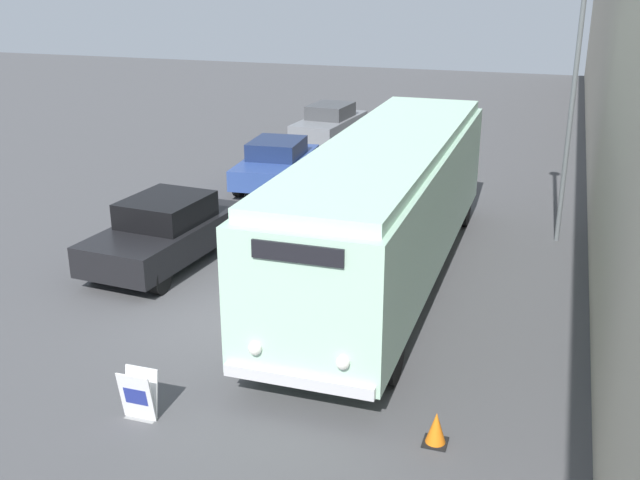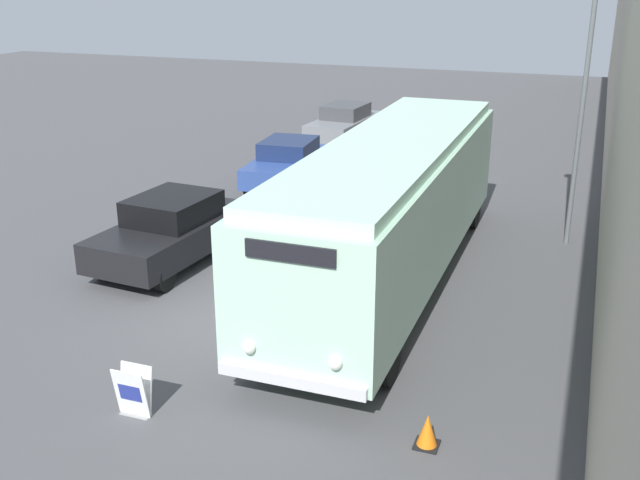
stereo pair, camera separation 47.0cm
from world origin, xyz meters
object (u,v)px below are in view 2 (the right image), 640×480
at_px(parked_car_near, 172,230).
at_px(sign_board, 133,392).
at_px(streetlamp, 586,72).
at_px(parked_car_mid, 288,163).
at_px(parked_car_far, 345,123).
at_px(traffic_cone, 427,431).
at_px(vintage_bus, 392,203).

bearing_deg(parked_car_near, sign_board, -59.84).
height_order(streetlamp, parked_car_mid, streetlamp).
relative_size(sign_board, streetlamp, 0.12).
bearing_deg(sign_board, parked_car_mid, 102.19).
height_order(parked_car_near, parked_car_far, parked_car_near).
bearing_deg(traffic_cone, streetlamp, 81.59).
relative_size(sign_board, parked_car_mid, 0.19).
relative_size(streetlamp, traffic_cone, 12.80).
bearing_deg(vintage_bus, sign_board, -109.18).
bearing_deg(parked_car_far, vintage_bus, -63.02).
distance_m(vintage_bus, parked_car_far, 14.15).
bearing_deg(streetlamp, parked_car_mid, 163.83).
height_order(parked_car_near, parked_car_mid, parked_car_near).
relative_size(streetlamp, parked_car_near, 1.47).
bearing_deg(traffic_cone, sign_board, -170.06).
height_order(parked_car_mid, traffic_cone, parked_car_mid).
bearing_deg(streetlamp, sign_board, -119.41).
bearing_deg(traffic_cone, parked_car_mid, 120.79).
xyz_separation_m(parked_car_near, traffic_cone, (7.27, -5.12, -0.55)).
bearing_deg(vintage_bus, streetlamp, 46.97).
bearing_deg(parked_car_far, parked_car_mid, -82.90).
height_order(vintage_bus, sign_board, vintage_bus).
distance_m(vintage_bus, parked_car_mid, 8.25).
xyz_separation_m(sign_board, parked_car_mid, (-2.81, 13.00, 0.35)).
relative_size(vintage_bus, sign_board, 13.92).
xyz_separation_m(sign_board, streetlamp, (5.90, 10.47, 3.89)).
xyz_separation_m(vintage_bus, parked_car_mid, (-5.11, 6.39, -1.06)).
relative_size(sign_board, parked_car_near, 0.18).
bearing_deg(vintage_bus, parked_car_far, 112.62).
xyz_separation_m(parked_car_far, traffic_cone, (7.60, -18.85, -0.51)).
bearing_deg(parked_car_far, traffic_cone, -63.69).
distance_m(vintage_bus, sign_board, 7.14).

